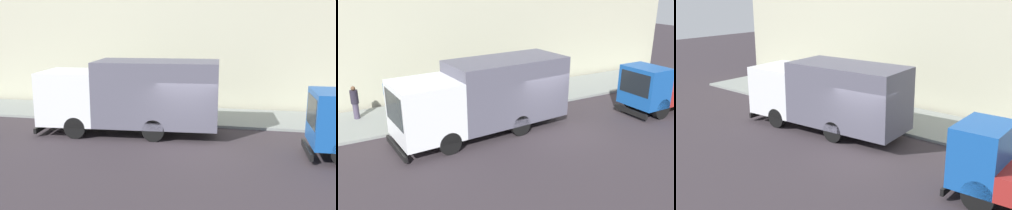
{
  "view_description": "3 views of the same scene",
  "coord_description": "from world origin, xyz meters",
  "views": [
    {
      "loc": [
        -14.98,
        -2.33,
        4.87
      ],
      "look_at": [
        0.74,
        0.88,
        1.5
      ],
      "focal_mm": 41.84,
      "sensor_mm": 36.0,
      "label": 1
    },
    {
      "loc": [
        -12.28,
        9.11,
        6.57
      ],
      "look_at": [
        0.62,
        1.99,
        1.43
      ],
      "focal_mm": 38.43,
      "sensor_mm": 36.0,
      "label": 2
    },
    {
      "loc": [
        -12.48,
        -9.68,
        6.61
      ],
      "look_at": [
        0.9,
        1.29,
        1.58
      ],
      "focal_mm": 44.08,
      "sensor_mm": 36.0,
      "label": 3
    }
  ],
  "objects": [
    {
      "name": "ground",
      "position": [
        0.0,
        0.0,
        0.0
      ],
      "size": [
        80.0,
        80.0,
        0.0
      ],
      "primitive_type": "plane",
      "color": "#362E33"
    },
    {
      "name": "sidewalk",
      "position": [
        4.95,
        0.0,
        0.06
      ],
      "size": [
        3.91,
        30.0,
        0.13
      ],
      "primitive_type": "cube",
      "color": "gray",
      "rests_on": "ground"
    },
    {
      "name": "large_utility_truck",
      "position": [
        1.39,
        2.62,
        1.77
      ],
      "size": [
        3.06,
        8.07,
        3.27
      ],
      "rotation": [
        0.0,
        0.0,
        0.07
      ],
      "color": "white",
      "rests_on": "ground"
    },
    {
      "name": "small_flatbed_truck",
      "position": [
        -0.38,
        -6.53,
        1.17
      ],
      "size": [
        2.21,
        4.92,
        2.5
      ],
      "rotation": [
        0.0,
        0.0,
        0.02
      ],
      "color": "#174FA1",
      "rests_on": "ground"
    },
    {
      "name": "pedestrian_walking",
      "position": [
        4.06,
        5.4,
        1.02
      ],
      "size": [
        0.45,
        0.45,
        1.7
      ],
      "rotation": [
        0.0,
        0.0,
        4.97
      ],
      "color": "black",
      "rests_on": "sidewalk"
    },
    {
      "name": "pedestrian_standing",
      "position": [
        5.68,
        7.57,
        0.99
      ],
      "size": [
        0.49,
        0.49,
        1.64
      ],
      "rotation": [
        0.0,
        0.0,
        2.7
      ],
      "color": "#463D53",
      "rests_on": "sidewalk"
    },
    {
      "name": "pedestrian_third",
      "position": [
        5.98,
        5.98,
        1.03
      ],
      "size": [
        0.48,
        0.48,
        1.72
      ],
      "rotation": [
        0.0,
        0.0,
        0.44
      ],
      "color": "#4D3958",
      "rests_on": "sidewalk"
    },
    {
      "name": "traffic_cone_orange",
      "position": [
        3.51,
        5.33,
        0.42
      ],
      "size": [
        0.41,
        0.41,
        0.59
      ],
      "primitive_type": "cone",
      "color": "orange",
      "rests_on": "sidewalk"
    },
    {
      "name": "street_sign_post",
      "position": [
        3.25,
        3.09,
        1.57
      ],
      "size": [
        0.44,
        0.08,
        2.45
      ],
      "color": "#4C5156",
      "rests_on": "sidewalk"
    }
  ]
}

